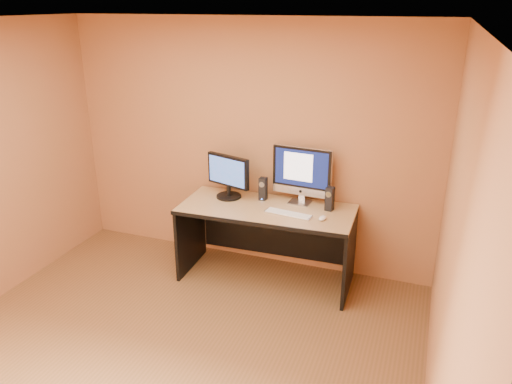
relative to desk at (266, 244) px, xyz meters
The scene contains 12 objects.
floor 1.67m from the desk, 102.66° to the right, with size 4.00×4.00×0.00m, color brown.
walls 1.85m from the desk, 102.66° to the right, with size 4.00×4.00×2.60m, color #9D613F, non-canonical shape.
ceiling 2.73m from the desk, 102.66° to the right, with size 4.00×4.00×0.00m, color white.
desk is the anchor object (origin of this frame).
imac 0.79m from the desk, 41.58° to the left, with size 0.62×0.23×0.60m, color #B5B5B9, non-canonical shape.
second_monitor 0.79m from the desk, 163.52° to the left, with size 0.52×0.26×0.45m, color black, non-canonical shape.
speaker_left 0.57m from the desk, 118.08° to the left, with size 0.07×0.08×0.24m, color black, non-canonical shape.
speaker_right 0.81m from the desk, 15.07° to the left, with size 0.07×0.08×0.24m, color black, non-canonical shape.
keyboard 0.49m from the desk, 19.07° to the right, with size 0.47×0.13×0.02m, color silver.
mouse 0.73m from the desk, ahead, with size 0.06×0.11×0.04m, color white.
cable_a 0.59m from the desk, 43.27° to the left, with size 0.01×0.01×0.24m, color black.
cable_b 0.55m from the desk, 57.78° to the left, with size 0.01×0.01×0.19m, color black.
Camera 1 is at (1.83, -2.75, 2.73)m, focal length 35.00 mm.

